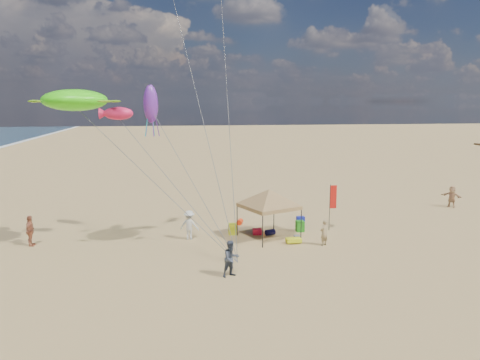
{
  "coord_description": "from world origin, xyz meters",
  "views": [
    {
      "loc": [
        -3.77,
        -22.21,
        8.37
      ],
      "look_at": [
        0.0,
        3.0,
        4.0
      ],
      "focal_mm": 34.35,
      "sensor_mm": 36.0,
      "label": 1
    }
  ],
  "objects_px": {
    "canopy_tent": "(269,191)",
    "person_far_c": "(452,197)",
    "chair_green": "(300,226)",
    "beach_cart": "(294,240)",
    "person_near_b": "(231,259)",
    "feather_flag": "(332,200)",
    "person_near_a": "(324,233)",
    "cooler_blue": "(301,219)",
    "cooler_red": "(257,232)",
    "person_near_c": "(189,225)",
    "person_far_a": "(30,231)",
    "chair_yellow": "(233,229)"
  },
  "relations": [
    {
      "from": "canopy_tent",
      "to": "person_far_c",
      "type": "xyz_separation_m",
      "value": [
        16.24,
        6.01,
        -2.08
      ]
    },
    {
      "from": "chair_green",
      "to": "beach_cart",
      "type": "height_order",
      "value": "chair_green"
    },
    {
      "from": "person_near_b",
      "to": "beach_cart",
      "type": "bearing_deg",
      "value": 21.53
    },
    {
      "from": "feather_flag",
      "to": "chair_green",
      "type": "distance_m",
      "value": 2.73
    },
    {
      "from": "canopy_tent",
      "to": "person_near_a",
      "type": "relative_size",
      "value": 3.38
    },
    {
      "from": "feather_flag",
      "to": "person_far_c",
      "type": "height_order",
      "value": "feather_flag"
    },
    {
      "from": "beach_cart",
      "to": "person_near_b",
      "type": "bearing_deg",
      "value": -133.19
    },
    {
      "from": "chair_green",
      "to": "person_far_c",
      "type": "xyz_separation_m",
      "value": [
        13.91,
        4.92,
        0.52
      ]
    },
    {
      "from": "chair_green",
      "to": "person_far_c",
      "type": "height_order",
      "value": "person_far_c"
    },
    {
      "from": "cooler_blue",
      "to": "beach_cart",
      "type": "relative_size",
      "value": 0.6
    },
    {
      "from": "chair_green",
      "to": "cooler_blue",
      "type": "bearing_deg",
      "value": 73.03
    },
    {
      "from": "cooler_red",
      "to": "person_far_c",
      "type": "relative_size",
      "value": 0.31
    },
    {
      "from": "person_near_c",
      "to": "person_far_a",
      "type": "bearing_deg",
      "value": 19.63
    },
    {
      "from": "feather_flag",
      "to": "person_near_a",
      "type": "distance_m",
      "value": 3.71
    },
    {
      "from": "canopy_tent",
      "to": "cooler_blue",
      "type": "bearing_deg",
      "value": 48.32
    },
    {
      "from": "beach_cart",
      "to": "cooler_blue",
      "type": "bearing_deg",
      "value": 69.44
    },
    {
      "from": "canopy_tent",
      "to": "cooler_blue",
      "type": "distance_m",
      "value": 5.33
    },
    {
      "from": "cooler_red",
      "to": "person_near_c",
      "type": "xyz_separation_m",
      "value": [
        -4.3,
        -0.4,
        0.72
      ]
    },
    {
      "from": "feather_flag",
      "to": "cooler_blue",
      "type": "relative_size",
      "value": 5.66
    },
    {
      "from": "canopy_tent",
      "to": "cooler_red",
      "type": "height_order",
      "value": "canopy_tent"
    },
    {
      "from": "person_near_a",
      "to": "person_far_c",
      "type": "height_order",
      "value": "person_far_c"
    },
    {
      "from": "chair_green",
      "to": "person_near_b",
      "type": "relative_size",
      "value": 0.39
    },
    {
      "from": "cooler_red",
      "to": "chair_yellow",
      "type": "height_order",
      "value": "chair_yellow"
    },
    {
      "from": "cooler_blue",
      "to": "person_near_b",
      "type": "height_order",
      "value": "person_near_b"
    },
    {
      "from": "person_near_a",
      "to": "feather_flag",
      "type": "bearing_deg",
      "value": -152.83
    },
    {
      "from": "cooler_blue",
      "to": "chair_yellow",
      "type": "height_order",
      "value": "chair_yellow"
    },
    {
      "from": "chair_yellow",
      "to": "person_far_a",
      "type": "bearing_deg",
      "value": -177.05
    },
    {
      "from": "canopy_tent",
      "to": "cooler_blue",
      "type": "height_order",
      "value": "canopy_tent"
    },
    {
      "from": "chair_yellow",
      "to": "chair_green",
      "type": "bearing_deg",
      "value": 0.32
    },
    {
      "from": "feather_flag",
      "to": "person_near_a",
      "type": "bearing_deg",
      "value": -117.0
    },
    {
      "from": "canopy_tent",
      "to": "chair_yellow",
      "type": "distance_m",
      "value": 3.52
    },
    {
      "from": "beach_cart",
      "to": "person_far_a",
      "type": "relative_size",
      "value": 0.49
    },
    {
      "from": "feather_flag",
      "to": "beach_cart",
      "type": "height_order",
      "value": "feather_flag"
    },
    {
      "from": "feather_flag",
      "to": "person_far_a",
      "type": "height_order",
      "value": "feather_flag"
    },
    {
      "from": "canopy_tent",
      "to": "person_near_b",
      "type": "height_order",
      "value": "canopy_tent"
    },
    {
      "from": "feather_flag",
      "to": "person_far_c",
      "type": "distance_m",
      "value": 12.81
    },
    {
      "from": "canopy_tent",
      "to": "feather_flag",
      "type": "relative_size",
      "value": 1.73
    },
    {
      "from": "beach_cart",
      "to": "person_far_c",
      "type": "xyz_separation_m",
      "value": [
        15.0,
        7.38,
        0.67
      ]
    },
    {
      "from": "person_far_c",
      "to": "person_near_a",
      "type": "bearing_deg",
      "value": -96.5
    },
    {
      "from": "canopy_tent",
      "to": "feather_flag",
      "type": "height_order",
      "value": "canopy_tent"
    },
    {
      "from": "chair_yellow",
      "to": "cooler_blue",
      "type": "bearing_deg",
      "value": 24.48
    },
    {
      "from": "chair_green",
      "to": "person_near_c",
      "type": "height_order",
      "value": "person_near_c"
    },
    {
      "from": "cooler_blue",
      "to": "person_near_c",
      "type": "relative_size",
      "value": 0.3
    },
    {
      "from": "person_near_b",
      "to": "person_near_c",
      "type": "distance_m",
      "value": 6.64
    },
    {
      "from": "person_near_b",
      "to": "person_far_c",
      "type": "distance_m",
      "value": 22.79
    },
    {
      "from": "chair_green",
      "to": "beach_cart",
      "type": "relative_size",
      "value": 0.78
    },
    {
      "from": "cooler_red",
      "to": "person_far_c",
      "type": "xyz_separation_m",
      "value": [
        16.81,
        5.23,
        0.68
      ]
    },
    {
      "from": "feather_flag",
      "to": "chair_yellow",
      "type": "bearing_deg",
      "value": -179.75
    },
    {
      "from": "person_near_c",
      "to": "canopy_tent",
      "type": "bearing_deg",
      "value": -164.51
    },
    {
      "from": "chair_green",
      "to": "chair_yellow",
      "type": "bearing_deg",
      "value": -179.68
    }
  ]
}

